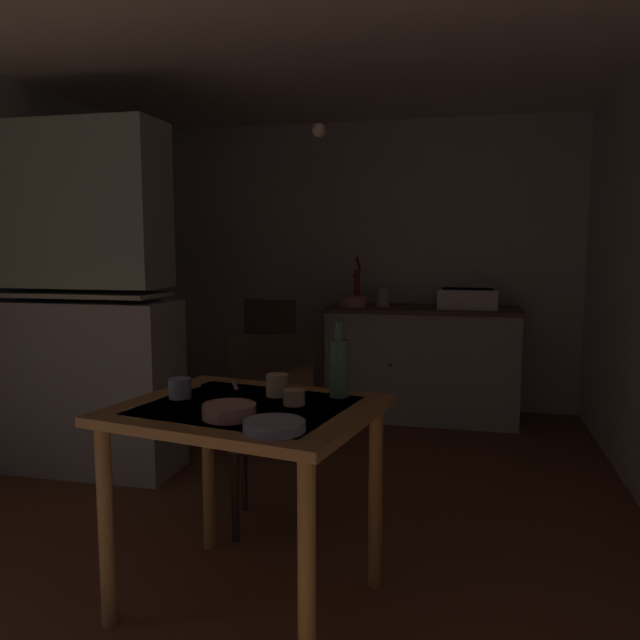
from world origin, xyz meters
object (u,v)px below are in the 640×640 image
at_px(serving_bowl_wide, 229,411).
at_px(mug_tall, 180,388).
at_px(glass_bottle, 339,366).
at_px(sink_basin, 467,298).
at_px(chair_by_counter, 275,363).
at_px(mixing_bowl_counter, 353,301).
at_px(dining_table, 247,437).
at_px(hutch_cabinet, 88,312).
at_px(chair_far_side, 273,429).
at_px(hand_pump, 357,284).

height_order(serving_bowl_wide, mug_tall, mug_tall).
height_order(mug_tall, glass_bottle, glass_bottle).
height_order(sink_basin, chair_by_counter, sink_basin).
bearing_deg(sink_basin, serving_bowl_wide, -104.87).
distance_m(mixing_bowl_counter, serving_bowl_wide, 2.93).
height_order(dining_table, serving_bowl_wide, serving_bowl_wide).
bearing_deg(dining_table, hutch_cabinet, 140.33).
relative_size(serving_bowl_wide, mug_tall, 2.11).
distance_m(chair_far_side, mug_tall, 0.67).
bearing_deg(chair_far_side, sink_basin, 68.13).
bearing_deg(hutch_cabinet, sink_basin, 36.51).
distance_m(chair_by_counter, glass_bottle, 2.22).
distance_m(sink_basin, chair_by_counter, 1.55).
bearing_deg(mug_tall, chair_by_counter, 97.45).
relative_size(dining_table, chair_far_side, 1.07).
height_order(dining_table, chair_by_counter, chair_by_counter).
bearing_deg(mug_tall, dining_table, -8.95).
relative_size(hutch_cabinet, mug_tall, 23.78).
relative_size(chair_far_side, mug_tall, 11.15).
relative_size(hutch_cabinet, glass_bottle, 7.07).
height_order(hand_pump, glass_bottle, hand_pump).
relative_size(sink_basin, mixing_bowl_counter, 2.06).
height_order(sink_basin, serving_bowl_wide, sink_basin).
xyz_separation_m(serving_bowl_wide, mug_tall, (-0.29, 0.22, 0.01)).
bearing_deg(mug_tall, hutch_cabinet, 135.02).
xyz_separation_m(dining_table, mug_tall, (-0.29, 0.04, 0.16)).
xyz_separation_m(hand_pump, chair_by_counter, (-0.49, -0.64, -0.54)).
xyz_separation_m(hutch_cabinet, mug_tall, (1.13, -1.13, -0.15)).
relative_size(mixing_bowl_counter, chair_far_side, 0.22).
distance_m(hand_pump, mixing_bowl_counter, 0.16).
height_order(hutch_cabinet, chair_far_side, hutch_cabinet).
distance_m(mixing_bowl_counter, chair_by_counter, 0.84).
bearing_deg(serving_bowl_wide, glass_bottle, 51.01).
bearing_deg(dining_table, chair_by_counter, 104.45).
xyz_separation_m(hutch_cabinet, hand_pump, (1.34, 1.68, 0.08)).
distance_m(sink_basin, mixing_bowl_counter, 0.88).
bearing_deg(hutch_cabinet, dining_table, -39.67).
height_order(sink_basin, hand_pump, hand_pump).
bearing_deg(chair_far_side, hand_pump, 89.61).
xyz_separation_m(mixing_bowl_counter, chair_by_counter, (-0.48, -0.55, -0.41)).
bearing_deg(dining_table, mug_tall, 171.05).
bearing_deg(mixing_bowl_counter, chair_far_side, -90.07).
bearing_deg(glass_bottle, chair_by_counter, 113.53).
relative_size(hutch_cabinet, hand_pump, 5.29).
xyz_separation_m(hutch_cabinet, glass_bottle, (1.72, -0.97, -0.07)).
xyz_separation_m(hutch_cabinet, dining_table, (1.41, -1.17, -0.31)).
height_order(mixing_bowl_counter, mug_tall, mixing_bowl_counter).
height_order(sink_basin, mug_tall, sink_basin).
distance_m(hand_pump, chair_far_side, 2.30).
xyz_separation_m(chair_by_counter, mug_tall, (0.28, -2.16, 0.31)).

